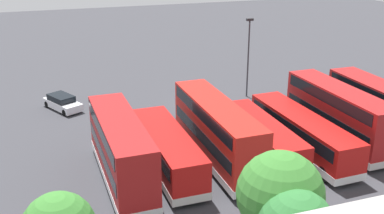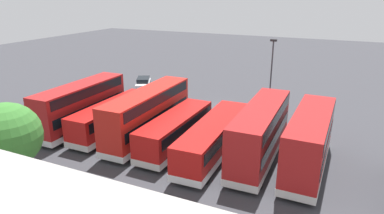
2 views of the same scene
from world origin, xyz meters
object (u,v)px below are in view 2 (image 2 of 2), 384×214
bus_double_decker_second (260,132)px  bus_double_decker_near_end (309,141)px  bus_single_deck_third (214,137)px  waste_bin_yellow (223,108)px  car_hatchback_silver (143,83)px  bus_double_decker_seventh (81,105)px  bus_double_decker_fifth (148,113)px  lamp_post_tall (271,70)px  bus_single_deck_sixth (113,116)px  bus_single_deck_fourth (176,130)px

bus_double_decker_second → bus_double_decker_near_end: bearing=178.3°
bus_single_deck_third → waste_bin_yellow: bearing=-73.9°
car_hatchback_silver → bus_double_decker_seventh: bearing=100.6°
bus_double_decker_second → bus_double_decker_seventh: 17.76m
bus_double_decker_fifth → car_hatchback_silver: size_ratio=2.52×
bus_double_decker_near_end → bus_double_decker_seventh: (21.52, 0.65, 0.00)m
bus_double_decker_second → lamp_post_tall: 12.85m
bus_double_decker_fifth → bus_single_deck_sixth: bus_double_decker_fifth is taller
bus_double_decker_near_end → lamp_post_tall: lamp_post_tall is taller
bus_double_decker_second → bus_single_deck_fourth: 7.32m
bus_double_decker_seventh → car_hatchback_silver: bearing=-79.4°
bus_single_deck_sixth → bus_double_decker_fifth: bearing=-175.8°
car_hatchback_silver → lamp_post_tall: 19.16m
bus_single_deck_fourth → car_hatchback_silver: bus_single_deck_fourth is taller
bus_single_deck_third → bus_single_deck_sixth: same height
bus_double_decker_fifth → lamp_post_tall: bearing=-124.1°
bus_double_decker_near_end → car_hatchback_silver: size_ratio=2.21×
car_hatchback_silver → waste_bin_yellow: (-13.89, 4.93, -0.23)m
bus_single_deck_fourth → waste_bin_yellow: 10.70m
bus_double_decker_second → bus_double_decker_seventh: bearing=2.5°
bus_single_deck_fourth → bus_single_deck_sixth: bearing=-3.8°
bus_single_deck_third → bus_single_deck_fourth: same height
bus_single_deck_sixth → lamp_post_tall: size_ratio=1.30×
bus_single_deck_sixth → bus_double_decker_seventh: (3.38, 0.49, 0.83)m
bus_double_decker_second → bus_single_deck_fourth: bearing=5.9°
bus_double_decker_near_end → bus_single_deck_sixth: (18.14, 0.17, -0.83)m
car_hatchback_silver → bus_double_decker_near_end: bearing=148.6°
bus_double_decker_second → bus_double_decker_fifth: bearing=-0.0°
bus_single_deck_third → bus_double_decker_seventh: 14.07m
bus_double_decker_fifth → waste_bin_yellow: 10.75m
bus_double_decker_near_end → lamp_post_tall: (5.86, -12.57, 2.33)m
bus_single_deck_third → bus_single_deck_sixth: size_ratio=1.13×
bus_double_decker_second → bus_single_deck_third: (3.70, 0.74, -0.83)m
bus_double_decker_fifth → bus_single_deck_sixth: 3.94m
bus_single_deck_fourth → bus_single_deck_sixth: 7.14m
bus_double_decker_near_end → bus_double_decker_seventh: size_ratio=0.96×
bus_single_deck_sixth → waste_bin_yellow: size_ratio=11.18×
bus_double_decker_fifth → bus_single_deck_third: bearing=173.7°
bus_single_deck_sixth → lamp_post_tall: 17.97m
bus_double_decker_near_end → bus_single_deck_fourth: bus_double_decker_near_end is taller
bus_double_decker_second → car_hatchback_silver: size_ratio=2.39×
waste_bin_yellow → lamp_post_tall: bearing=-151.1°
bus_single_deck_sixth → bus_double_decker_seventh: size_ratio=0.97×
bus_double_decker_second → bus_single_deck_third: bus_double_decker_second is taller
bus_double_decker_fifth → bus_single_deck_sixth: size_ratio=1.13×
car_hatchback_silver → bus_double_decker_second: bearing=144.4°
lamp_post_tall → waste_bin_yellow: size_ratio=8.62×
bus_single_deck_sixth → lamp_post_tall: (-12.28, -12.74, 3.16)m
bus_double_decker_near_end → waste_bin_yellow: bus_double_decker_near_end is taller
car_hatchback_silver → lamp_post_tall: (-18.57, 2.34, 4.08)m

